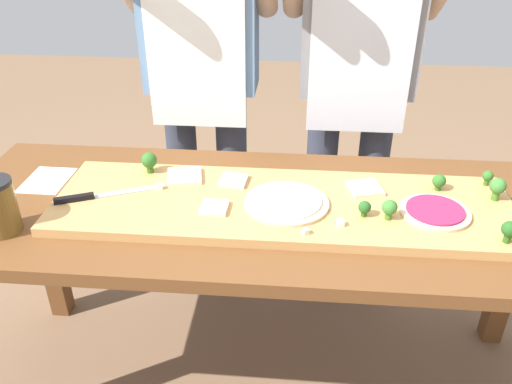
# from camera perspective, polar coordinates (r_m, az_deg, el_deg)

# --- Properties ---
(ground_plane) EXTENTS (8.00, 8.00, 0.00)m
(ground_plane) POSITION_cam_1_polar(r_m,az_deg,el_deg) (2.01, 0.96, -19.81)
(ground_plane) COLOR brown
(prep_table) EXTENTS (1.86, 0.70, 0.74)m
(prep_table) POSITION_cam_1_polar(r_m,az_deg,el_deg) (1.57, 1.16, -4.54)
(prep_table) COLOR brown
(prep_table) RESTS_ON ground
(cutting_board) EXTENTS (1.30, 0.39, 0.03)m
(cutting_board) POSITION_cam_1_polar(r_m,az_deg,el_deg) (1.50, 2.89, -1.45)
(cutting_board) COLOR tan
(cutting_board) RESTS_ON prep_table
(chefs_knife) EXTENTS (0.30, 0.14, 0.02)m
(chefs_knife) POSITION_cam_1_polar(r_m,az_deg,el_deg) (1.57, -17.19, -0.42)
(chefs_knife) COLOR #B7BABF
(chefs_knife) RESTS_ON cutting_board
(pizza_whole_white_garlic) EXTENTS (0.24, 0.24, 0.02)m
(pizza_whole_white_garlic) POSITION_cam_1_polar(r_m,az_deg,el_deg) (1.47, 3.34, -1.13)
(pizza_whole_white_garlic) COLOR beige
(pizza_whole_white_garlic) RESTS_ON cutting_board
(pizza_whole_beet_magenta) EXTENTS (0.19, 0.19, 0.02)m
(pizza_whole_beet_magenta) POSITION_cam_1_polar(r_m,az_deg,el_deg) (1.51, 18.92, -2.03)
(pizza_whole_beet_magenta) COLOR beige
(pizza_whole_beet_magenta) RESTS_ON cutting_board
(pizza_slice_center) EXTENTS (0.08, 0.08, 0.01)m
(pizza_slice_center) POSITION_cam_1_polar(r_m,az_deg,el_deg) (1.45, -4.58, -1.71)
(pizza_slice_center) COLOR beige
(pizza_slice_center) RESTS_ON cutting_board
(pizza_slice_far_right) EXTENTS (0.12, 0.12, 0.01)m
(pizza_slice_far_right) POSITION_cam_1_polar(r_m,az_deg,el_deg) (1.62, -7.80, 1.70)
(pizza_slice_far_right) COLOR beige
(pizza_slice_far_right) RESTS_ON cutting_board
(pizza_slice_near_right) EXTENTS (0.11, 0.11, 0.01)m
(pizza_slice_near_right) POSITION_cam_1_polar(r_m,az_deg,el_deg) (1.57, 11.82, 0.40)
(pizza_slice_near_right) COLOR beige
(pizza_slice_near_right) RESTS_ON cutting_board
(pizza_slice_far_left) EXTENTS (0.09, 0.09, 0.01)m
(pizza_slice_far_left) POSITION_cam_1_polar(r_m,az_deg,el_deg) (1.58, -2.45, 1.27)
(pizza_slice_far_left) COLOR beige
(pizza_slice_far_left) RESTS_ON cutting_board
(broccoli_floret_center_right) EXTENTS (0.05, 0.05, 0.07)m
(broccoli_floret_center_right) POSITION_cam_1_polar(r_m,az_deg,el_deg) (1.65, -11.56, 3.34)
(broccoli_floret_center_right) COLOR #366618
(broccoli_floret_center_right) RESTS_ON cutting_board
(broccoli_floret_center_left) EXTENTS (0.04, 0.04, 0.06)m
(broccoli_floret_center_left) POSITION_cam_1_polar(r_m,az_deg,el_deg) (1.45, 25.92, -3.76)
(broccoli_floret_center_left) COLOR #2C5915
(broccoli_floret_center_left) RESTS_ON cutting_board
(broccoli_floret_front_mid) EXTENTS (0.04, 0.04, 0.06)m
(broccoli_floret_front_mid) POSITION_cam_1_polar(r_m,az_deg,el_deg) (1.44, 14.35, -1.71)
(broccoli_floret_front_mid) COLOR #3F7220
(broccoli_floret_front_mid) RESTS_ON cutting_board
(broccoli_floret_front_right) EXTENTS (0.03, 0.03, 0.05)m
(broccoli_floret_front_right) POSITION_cam_1_polar(r_m,az_deg,el_deg) (1.44, 11.75, -1.68)
(broccoli_floret_front_right) COLOR #2C5915
(broccoli_floret_front_right) RESTS_ON cutting_board
(broccoli_floret_back_left) EXTENTS (0.04, 0.04, 0.05)m
(broccoli_floret_back_left) POSITION_cam_1_polar(r_m,az_deg,el_deg) (1.62, 19.33, 1.10)
(broccoli_floret_back_left) COLOR #366618
(broccoli_floret_back_left) RESTS_ON cutting_board
(broccoli_floret_back_right) EXTENTS (0.05, 0.05, 0.07)m
(broccoli_floret_back_right) POSITION_cam_1_polar(r_m,az_deg,el_deg) (1.62, 24.85, 0.50)
(broccoli_floret_back_right) COLOR #3F7220
(broccoli_floret_back_right) RESTS_ON cutting_board
(broccoli_floret_front_left) EXTENTS (0.03, 0.03, 0.05)m
(broccoli_floret_front_left) POSITION_cam_1_polar(r_m,az_deg,el_deg) (1.70, 23.94, 1.55)
(broccoli_floret_front_left) COLOR #366618
(broccoli_floret_front_left) RESTS_ON cutting_board
(cheese_crumble_a) EXTENTS (0.02, 0.02, 0.02)m
(cheese_crumble_a) POSITION_cam_1_polar(r_m,az_deg,el_deg) (1.39, 9.18, -3.34)
(cheese_crumble_a) COLOR white
(cheese_crumble_a) RESTS_ON cutting_board
(cheese_crumble_b) EXTENTS (0.02, 0.02, 0.02)m
(cheese_crumble_b) POSITION_cam_1_polar(r_m,az_deg,el_deg) (1.57, -10.50, 0.60)
(cheese_crumble_b) COLOR white
(cheese_crumble_b) RESTS_ON cutting_board
(cheese_crumble_c) EXTENTS (0.02, 0.02, 0.02)m
(cheese_crumble_c) POSITION_cam_1_polar(r_m,az_deg,el_deg) (1.35, 5.41, -4.31)
(cheese_crumble_c) COLOR white
(cheese_crumble_c) RESTS_ON cutting_board
(recipe_note) EXTENTS (0.13, 0.17, 0.00)m
(recipe_note) POSITION_cam_1_polar(r_m,az_deg,el_deg) (1.77, -21.82, 1.21)
(recipe_note) COLOR white
(recipe_note) RESTS_ON prep_table
(cook_left) EXTENTS (0.54, 0.39, 1.67)m
(cook_left) POSITION_cam_1_polar(r_m,az_deg,el_deg) (1.95, -5.96, 13.97)
(cook_left) COLOR #333847
(cook_left) RESTS_ON ground
(cook_right) EXTENTS (0.54, 0.39, 1.67)m
(cook_right) POSITION_cam_1_polar(r_m,az_deg,el_deg) (1.93, 10.96, 13.40)
(cook_right) COLOR #333847
(cook_right) RESTS_ON ground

